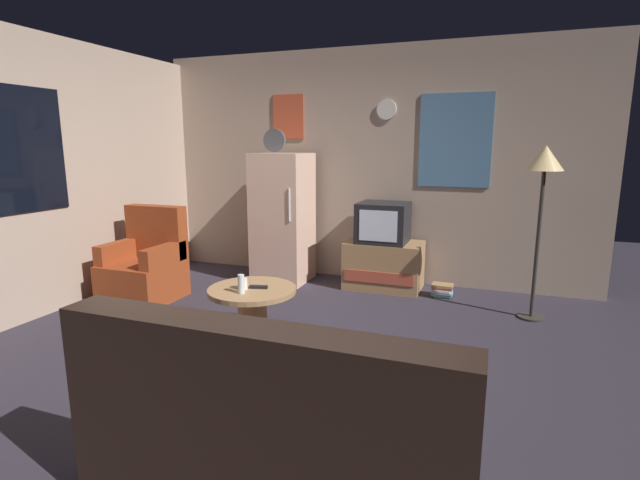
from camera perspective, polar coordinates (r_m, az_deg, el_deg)
The scene contains 14 objects.
ground_plane at distance 3.74m, azimuth -4.69°, elevation -13.98°, with size 12.00×12.00×0.00m, color #2D2833.
wall_with_art at distance 5.69m, azimuth 5.68°, elevation 8.78°, with size 5.20×0.12×2.68m.
wall_left_with_window at distance 5.03m, azimuth -32.49°, elevation 6.25°, with size 0.12×5.20×2.60m.
fridge at distance 5.59m, azimuth -4.48°, elevation 2.66°, with size 0.60×0.62×1.77m.
tv_stand at distance 5.42m, azimuth 7.63°, elevation -2.98°, with size 0.84×0.53×0.53m.
crt_tv at distance 5.33m, azimuth 7.57°, elevation 2.09°, with size 0.54×0.51×0.44m.
standing_lamp at distance 4.68m, azimuth 25.21°, elevation 7.37°, with size 0.32×0.32×1.59m.
coffee_table at distance 4.01m, azimuth -8.04°, elevation -8.75°, with size 0.72×0.72×0.45m.
wine_glass at distance 3.80m, azimuth -9.40°, elevation -5.20°, with size 0.05×0.05×0.15m, color silver.
mug_ceramic_white at distance 3.91m, azimuth -9.22°, elevation -5.20°, with size 0.08×0.08×0.09m, color silver.
remote_control at distance 3.92m, azimuth -7.37°, elevation -5.58°, with size 0.15×0.04×0.02m, color black.
armchair at distance 5.32m, azimuth -20.08°, elevation -3.04°, with size 0.68×0.68×0.96m.
couch at distance 2.31m, azimuth -4.97°, elevation -22.40°, with size 1.70×0.80×0.92m.
book_stack at distance 5.27m, azimuth 14.40°, elevation -5.82°, with size 0.22×0.18×0.14m.
Camera 1 is at (1.44, -3.05, 1.59)m, focal length 26.78 mm.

